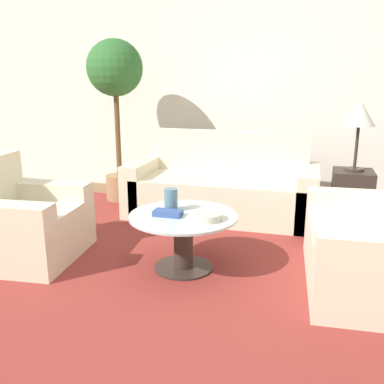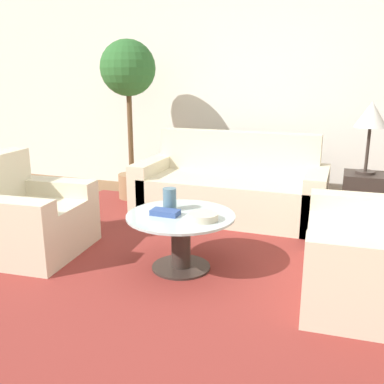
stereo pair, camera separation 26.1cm
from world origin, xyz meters
The scene contains 13 objects.
ground_plane centered at (0.00, 0.00, 0.00)m, with size 14.00×14.00×0.00m, color brown.
wall_back centered at (0.00, 2.95, 1.30)m, with size 10.00×0.06×2.60m.
rug centered at (0.05, 0.57, 0.00)m, with size 3.66×3.72×0.01m.
sofa_main centered at (0.07, 2.02, 0.28)m, with size 1.96×0.85×0.87m.
armchair centered at (-1.29, 0.45, 0.28)m, with size 0.85×0.92×0.83m.
loveseat centered at (1.45, 0.65, 0.28)m, with size 0.88×1.27×0.85m.
coffee_table centered at (0.05, 0.57, 0.28)m, with size 0.82×0.82×0.44m.
side_table centered at (1.37, 1.99, 0.28)m, with size 0.38×0.38×0.56m.
table_lamp centered at (1.37, 1.99, 1.08)m, with size 0.29×0.29×0.67m.
potted_plant centered at (-1.23, 2.24, 1.37)m, with size 0.63×0.63×1.85m.
vase centered at (-0.07, 0.65, 0.53)m, with size 0.10×0.10×0.18m.
bowl centered at (0.25, 0.51, 0.46)m, with size 0.22×0.22×0.05m.
book_stack centered at (-0.05, 0.52, 0.46)m, with size 0.21×0.12×0.04m.
Camera 2 is at (1.17, -2.27, 1.44)m, focal length 40.00 mm.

